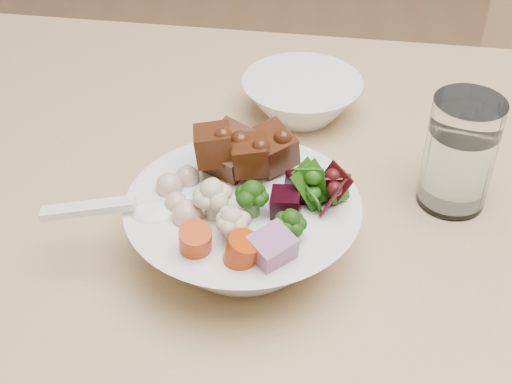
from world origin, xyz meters
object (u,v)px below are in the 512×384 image
(dining_table, at_px, (491,304))
(food_bowl, at_px, (245,224))
(water_glass, at_px, (459,157))
(side_bowl, at_px, (302,98))

(dining_table, xyz_separation_m, food_bowl, (-0.26, -0.02, 0.11))
(water_glass, height_order, side_bowl, water_glass)
(dining_table, distance_m, food_bowl, 0.28)
(dining_table, bearing_deg, food_bowl, -171.02)
(food_bowl, relative_size, side_bowl, 1.50)
(side_bowl, bearing_deg, water_glass, -44.50)
(dining_table, distance_m, side_bowl, 0.33)
(food_bowl, bearing_deg, side_bowl, 78.40)
(dining_table, relative_size, food_bowl, 7.39)
(water_glass, bearing_deg, dining_table, -60.52)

